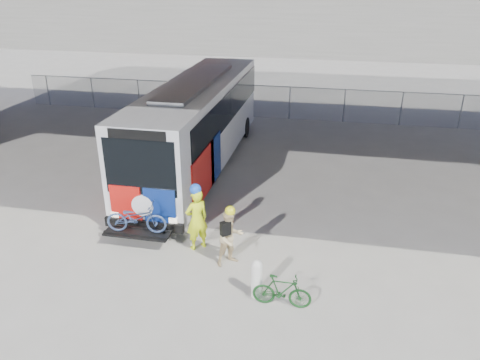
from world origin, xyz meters
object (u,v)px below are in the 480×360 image
(bus, at_px, (198,118))
(bollard, at_px, (257,277))
(cyclist_hivis, at_px, (197,218))
(cyclist_tan, at_px, (230,237))
(bike_parked, at_px, (282,291))

(bus, relative_size, bollard, 12.09)
(bus, distance_m, cyclist_hivis, 6.66)
(cyclist_hivis, relative_size, cyclist_tan, 1.16)
(bus, bearing_deg, bike_parked, -61.59)
(cyclist_hivis, xyz_separation_m, cyclist_tan, (1.15, -0.61, -0.16))
(bus, relative_size, cyclist_hivis, 6.14)
(bollard, relative_size, bike_parked, 0.73)
(bollard, relative_size, cyclist_hivis, 0.51)
(cyclist_hivis, distance_m, bike_parked, 3.59)
(cyclist_tan, bearing_deg, bus, 71.54)
(bollard, distance_m, bike_parked, 0.74)
(bus, height_order, bike_parked, bus)
(cyclist_tan, bearing_deg, bike_parked, -84.83)
(cyclist_tan, bearing_deg, bollard, -94.51)
(cyclist_hivis, xyz_separation_m, bike_parked, (2.80, -2.17, -0.58))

